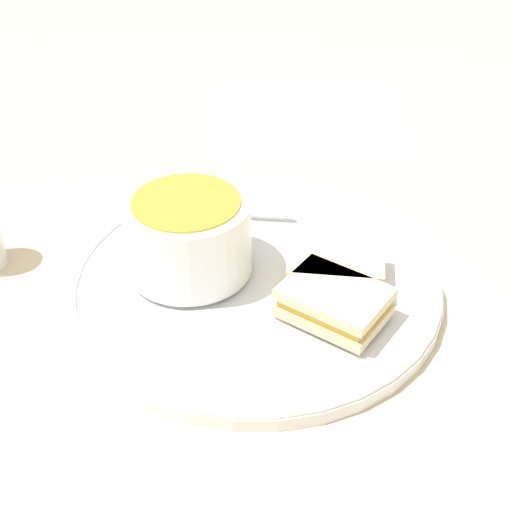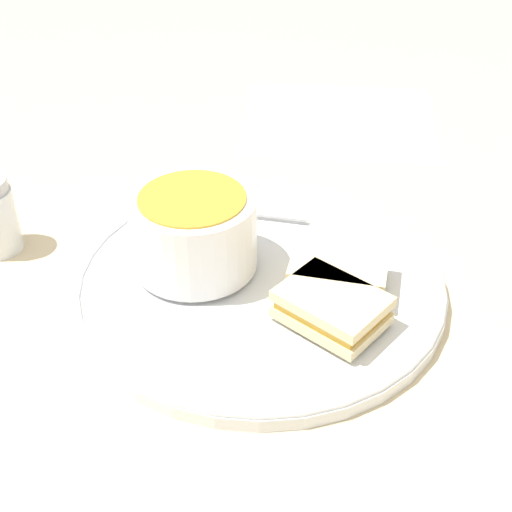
{
  "view_description": "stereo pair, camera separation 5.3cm",
  "coord_description": "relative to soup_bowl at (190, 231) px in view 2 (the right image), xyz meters",
  "views": [
    {
      "loc": [
        -0.51,
        0.05,
        0.41
      ],
      "look_at": [
        0.0,
        0.0,
        0.04
      ],
      "focal_mm": 50.0,
      "sensor_mm": 36.0,
      "label": 1
    },
    {
      "loc": [
        -0.51,
        -0.0,
        0.41
      ],
      "look_at": [
        0.0,
        0.0,
        0.04
      ],
      "focal_mm": 50.0,
      "sensor_mm": 36.0,
      "label": 2
    }
  ],
  "objects": [
    {
      "name": "plate",
      "position": [
        -0.02,
        -0.06,
        -0.04
      ],
      "size": [
        0.34,
        0.34,
        0.02
      ],
      "color": "white",
      "rests_on": "ground_plane"
    },
    {
      "name": "soup_bowl",
      "position": [
        0.0,
        0.0,
        0.0
      ],
      "size": [
        0.11,
        0.11,
        0.07
      ],
      "color": "white",
      "rests_on": "plate"
    },
    {
      "name": "sandwich_half_far",
      "position": [
        -0.03,
        -0.13,
        -0.02
      ],
      "size": [
        0.08,
        0.1,
        0.03
      ],
      "rotation": [
        0.0,
        0.0,
        4.49
      ],
      "color": "beige",
      "rests_on": "plate"
    },
    {
      "name": "sandwich_half_near",
      "position": [
        -0.08,
        -0.12,
        -0.02
      ],
      "size": [
        0.1,
        0.1,
        0.03
      ],
      "rotation": [
        0.0,
        0.0,
        4.0
      ],
      "color": "beige",
      "rests_on": "plate"
    },
    {
      "name": "menu_sheet",
      "position": [
        0.33,
        -0.16,
        -0.05
      ],
      "size": [
        0.24,
        0.27,
        0.0
      ],
      "rotation": [
        0.0,
        0.0,
        -0.08
      ],
      "color": "white",
      "rests_on": "ground_plane"
    },
    {
      "name": "spoon",
      "position": [
        0.09,
        -0.03,
        -0.03
      ],
      "size": [
        0.04,
        0.1,
        0.01
      ],
      "rotation": [
        0.0,
        0.0,
        7.65
      ],
      "color": "silver",
      "rests_on": "plate"
    },
    {
      "name": "ground_plane",
      "position": [
        -0.02,
        -0.06,
        -0.05
      ],
      "size": [
        2.4,
        2.4,
        0.0
      ],
      "primitive_type": "plane",
      "color": "beige"
    }
  ]
}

